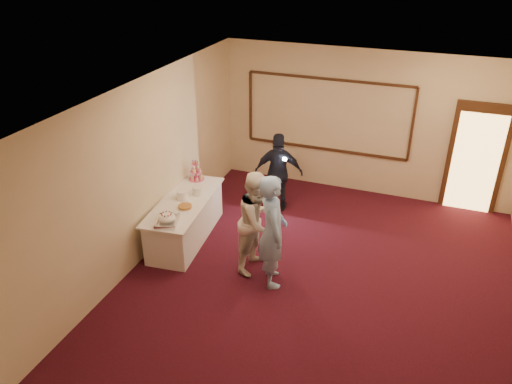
% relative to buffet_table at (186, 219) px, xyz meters
% --- Properties ---
extents(floor, '(7.00, 7.00, 0.00)m').
position_rel_buffet_table_xyz_m(floor, '(2.60, -0.49, -0.39)').
color(floor, black).
rests_on(floor, ground).
extents(room_walls, '(6.04, 7.04, 3.02)m').
position_rel_buffet_table_xyz_m(room_walls, '(2.60, -0.49, 1.64)').
color(room_walls, beige).
rests_on(room_walls, floor).
extents(wall_molding, '(3.45, 0.04, 1.55)m').
position_rel_buffet_table_xyz_m(wall_molding, '(1.80, 2.98, 1.21)').
color(wall_molding, '#351C0F').
rests_on(wall_molding, room_walls).
extents(doorway, '(1.05, 0.07, 2.20)m').
position_rel_buffet_table_xyz_m(doorway, '(4.75, 2.97, 0.69)').
color(doorway, '#351C0F').
rests_on(doorway, floor).
extents(buffet_table, '(1.02, 2.16, 0.77)m').
position_rel_buffet_table_xyz_m(buffet_table, '(0.00, 0.00, 0.00)').
color(buffet_table, white).
rests_on(buffet_table, floor).
extents(pavlova_tray, '(0.45, 0.51, 0.17)m').
position_rel_buffet_table_xyz_m(pavlova_tray, '(0.10, -0.77, 0.46)').
color(pavlova_tray, '#B2B3B9').
rests_on(pavlova_tray, buffet_table).
extents(cupcake_stand, '(0.30, 0.30, 0.43)m').
position_rel_buffet_table_xyz_m(cupcake_stand, '(-0.18, 0.84, 0.54)').
color(cupcake_stand, '#CE4274').
rests_on(cupcake_stand, buffet_table).
extents(plate_stack_a, '(0.21, 0.21, 0.17)m').
position_rel_buffet_table_xyz_m(plate_stack_a, '(-0.05, 0.03, 0.47)').
color(plate_stack_a, white).
rests_on(plate_stack_a, buffet_table).
extents(plate_stack_b, '(0.20, 0.20, 0.16)m').
position_rel_buffet_table_xyz_m(plate_stack_b, '(0.13, 0.28, 0.46)').
color(plate_stack_b, white).
rests_on(plate_stack_b, buffet_table).
extents(tart, '(0.27, 0.27, 0.06)m').
position_rel_buffet_table_xyz_m(tart, '(0.14, -0.23, 0.41)').
color(tart, white).
rests_on(tart, buffet_table).
extents(man, '(0.70, 0.81, 1.86)m').
position_rel_buffet_table_xyz_m(man, '(1.86, -0.64, 0.54)').
color(man, '#89B1E5').
rests_on(man, floor).
extents(woman, '(0.78, 0.93, 1.71)m').
position_rel_buffet_table_xyz_m(woman, '(1.52, -0.35, 0.47)').
color(woman, silver).
rests_on(woman, floor).
extents(guest, '(1.00, 0.60, 1.60)m').
position_rel_buffet_table_xyz_m(guest, '(1.21, 1.61, 0.41)').
color(guest, black).
rests_on(guest, floor).
extents(camera_flash, '(0.07, 0.04, 0.05)m').
position_rel_buffet_table_xyz_m(camera_flash, '(1.38, 1.43, 0.80)').
color(camera_flash, white).
rests_on(camera_flash, guest).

